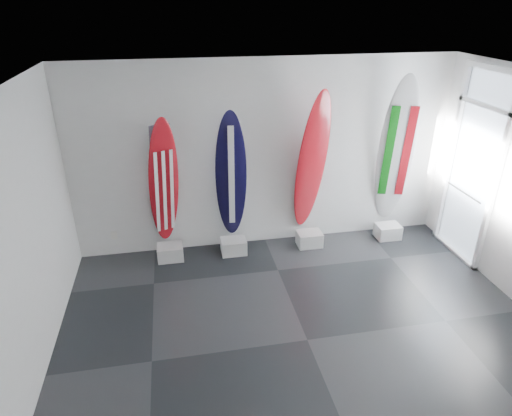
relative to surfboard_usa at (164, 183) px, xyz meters
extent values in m
plane|color=black|center=(1.59, -2.28, -1.27)|extent=(6.00, 6.00, 0.00)
plane|color=white|center=(1.59, -2.28, 1.73)|extent=(6.00, 6.00, 0.00)
plane|color=silver|center=(1.59, 0.22, 0.23)|extent=(6.00, 0.00, 6.00)
plane|color=silver|center=(-1.41, -2.28, 0.23)|extent=(0.00, 5.00, 5.00)
cube|color=silver|center=(0.00, -0.10, -1.15)|extent=(0.40, 0.30, 0.24)
ellipsoid|color=maroon|center=(0.00, 0.00, 0.00)|extent=(0.57, 0.52, 2.06)
cube|color=silver|center=(1.01, -0.10, -1.15)|extent=(0.40, 0.30, 0.24)
ellipsoid|color=black|center=(1.01, 0.00, 0.02)|extent=(0.50, 0.36, 2.11)
cube|color=silver|center=(2.28, -0.10, -1.15)|extent=(0.40, 0.30, 0.24)
ellipsoid|color=maroon|center=(2.28, 0.00, 0.15)|extent=(0.67, 0.63, 2.37)
cube|color=silver|center=(3.69, -0.10, -1.15)|extent=(0.40, 0.30, 0.24)
ellipsoid|color=silver|center=(3.69, 0.00, 0.24)|extent=(0.69, 0.62, 2.55)
cube|color=silver|center=(-0.86, 0.20, -0.92)|extent=(0.09, 0.02, 0.13)
camera|label=1|loc=(0.20, -6.24, 2.51)|focal=31.09mm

